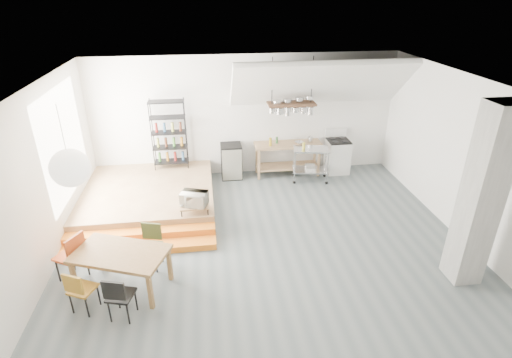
{
  "coord_description": "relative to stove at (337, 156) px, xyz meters",
  "views": [
    {
      "loc": [
        -1.1,
        -6.66,
        4.71
      ],
      "look_at": [
        -0.09,
        0.8,
        1.06
      ],
      "focal_mm": 28.0,
      "sensor_mm": 36.0,
      "label": 1
    }
  ],
  "objects": [
    {
      "name": "floor",
      "position": [
        -2.5,
        -3.16,
        -0.48
      ],
      "size": [
        8.0,
        8.0,
        0.0
      ],
      "primitive_type": "plane",
      "color": "#535D60",
      "rests_on": "ground"
    },
    {
      "name": "wall_back",
      "position": [
        -2.5,
        0.34,
        1.12
      ],
      "size": [
        8.0,
        0.04,
        3.2
      ],
      "primitive_type": "cube",
      "color": "silver",
      "rests_on": "ground"
    },
    {
      "name": "wall_left",
      "position": [
        -6.5,
        -3.16,
        1.12
      ],
      "size": [
        0.04,
        7.0,
        3.2
      ],
      "primitive_type": "cube",
      "color": "silver",
      "rests_on": "ground"
    },
    {
      "name": "wall_right",
      "position": [
        1.5,
        -3.16,
        1.12
      ],
      "size": [
        0.04,
        7.0,
        3.2
      ],
      "primitive_type": "cube",
      "color": "silver",
      "rests_on": "ground"
    },
    {
      "name": "ceiling",
      "position": [
        -2.5,
        -3.16,
        2.72
      ],
      "size": [
        8.0,
        7.0,
        0.02
      ],
      "primitive_type": "cube",
      "color": "white",
      "rests_on": "wall_back"
    },
    {
      "name": "slope_ceiling",
      "position": [
        -0.7,
        -0.26,
        2.07
      ],
      "size": [
        4.4,
        1.44,
        1.32
      ],
      "primitive_type": "cube",
      "rotation": [
        -0.73,
        0.0,
        0.0
      ],
      "color": "white",
      "rests_on": "wall_back"
    },
    {
      "name": "window_pane",
      "position": [
        -6.48,
        -1.66,
        1.32
      ],
      "size": [
        0.02,
        2.5,
        2.2
      ],
      "primitive_type": "cube",
      "color": "white",
      "rests_on": "wall_left"
    },
    {
      "name": "platform",
      "position": [
        -5.0,
        -1.16,
        -0.28
      ],
      "size": [
        3.0,
        3.0,
        0.4
      ],
      "primitive_type": "cube",
      "color": "#8A6545",
      "rests_on": "ground"
    },
    {
      "name": "step_lower",
      "position": [
        -5.0,
        -3.11,
        -0.41
      ],
      "size": [
        3.0,
        0.35,
        0.13
      ],
      "primitive_type": "cube",
      "color": "orange",
      "rests_on": "ground"
    },
    {
      "name": "step_upper",
      "position": [
        -5.0,
        -2.76,
        -0.35
      ],
      "size": [
        3.0,
        0.35,
        0.27
      ],
      "primitive_type": "cube",
      "color": "orange",
      "rests_on": "ground"
    },
    {
      "name": "concrete_column",
      "position": [
        0.8,
        -4.66,
        1.12
      ],
      "size": [
        0.5,
        0.5,
        3.2
      ],
      "primitive_type": "cube",
      "color": "gray",
      "rests_on": "ground"
    },
    {
      "name": "kitchen_counter",
      "position": [
        -1.4,
        -0.01,
        0.15
      ],
      "size": [
        1.8,
        0.6,
        0.91
      ],
      "color": "#8A6545",
      "rests_on": "ground"
    },
    {
      "name": "stove",
      "position": [
        0.0,
        0.0,
        0.0
      ],
      "size": [
        0.6,
        0.6,
        1.18
      ],
      "color": "white",
      "rests_on": "ground"
    },
    {
      "name": "pot_rack",
      "position": [
        -1.37,
        -0.23,
        1.5
      ],
      "size": [
        1.2,
        0.5,
        1.43
      ],
      "color": "#3E2818",
      "rests_on": "ceiling"
    },
    {
      "name": "wire_shelving",
      "position": [
        -4.5,
        0.04,
        0.85
      ],
      "size": [
        0.88,
        0.38,
        1.8
      ],
      "color": "black",
      "rests_on": "platform"
    },
    {
      "name": "microwave_shelf",
      "position": [
        -3.9,
        -2.41,
        0.07
      ],
      "size": [
        0.6,
        0.4,
        0.16
      ],
      "color": "#8A6545",
      "rests_on": "platform"
    },
    {
      "name": "paper_lantern",
      "position": [
        -5.68,
        -3.92,
        1.72
      ],
      "size": [
        0.6,
        0.6,
        0.6
      ],
      "primitive_type": "sphere",
      "color": "white",
      "rests_on": "ceiling"
    },
    {
      "name": "dining_table",
      "position": [
        -5.12,
        -4.14,
        0.17
      ],
      "size": [
        1.73,
        1.35,
        0.73
      ],
      "rotation": [
        0.0,
        0.0,
        -0.37
      ],
      "color": "brown",
      "rests_on": "ground"
    },
    {
      "name": "chair_mustard",
      "position": [
        -5.68,
        -4.65,
        -0.01
      ],
      "size": [
        0.48,
        0.48,
        0.79
      ],
      "rotation": [
        0.0,
        0.0,
        2.7
      ],
      "color": "#A9751D",
      "rests_on": "ground"
    },
    {
      "name": "chair_black",
      "position": [
        -5.04,
        -4.9,
        0.01
      ],
      "size": [
        0.46,
        0.46,
        0.82
      ],
      "rotation": [
        0.0,
        0.0,
        2.86
      ],
      "color": "black",
      "rests_on": "ground"
    },
    {
      "name": "chair_olive",
      "position": [
        -4.7,
        -3.56,
        0.02
      ],
      "size": [
        0.47,
        0.47,
        0.83
      ],
      "rotation": [
        0.0,
        0.0,
        -0.26
      ],
      "color": "#4D5528",
      "rests_on": "ground"
    },
    {
      "name": "chair_red",
      "position": [
        -5.98,
        -3.82,
        0.08
      ],
      "size": [
        0.58,
        0.58,
        0.93
      ],
      "rotation": [
        0.0,
        0.0,
        -2.09
      ],
      "color": "#C64B1C",
      "rests_on": "ground"
    },
    {
      "name": "rolling_cart",
      "position": [
        -0.88,
        -0.46,
        0.11
      ],
      "size": [
        0.99,
        0.66,
        0.91
      ],
      "rotation": [
        0.0,
        0.0,
        -0.17
      ],
      "color": "silver",
      "rests_on": "ground"
    },
    {
      "name": "mini_fridge",
      "position": [
        -2.93,
        0.04,
        -0.02
      ],
      "size": [
        0.55,
        0.55,
        0.93
      ],
      "primitive_type": "cube",
      "color": "black",
      "rests_on": "ground"
    },
    {
      "name": "microwave",
      "position": [
        -3.9,
        -2.41,
        0.23
      ],
      "size": [
        0.63,
        0.52,
        0.3
      ],
      "primitive_type": "imported",
      "rotation": [
        0.0,
        0.0,
        -0.34
      ],
      "color": "beige",
      "rests_on": "microwave_shelf"
    },
    {
      "name": "bowl",
      "position": [
        -1.11,
        -0.06,
        0.46
      ],
      "size": [
        0.29,
        0.29,
        0.05
      ],
      "primitive_type": "imported",
      "rotation": [
        0.0,
        0.0,
        0.4
      ],
      "color": "silver",
      "rests_on": "kitchen_counter"
    }
  ]
}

